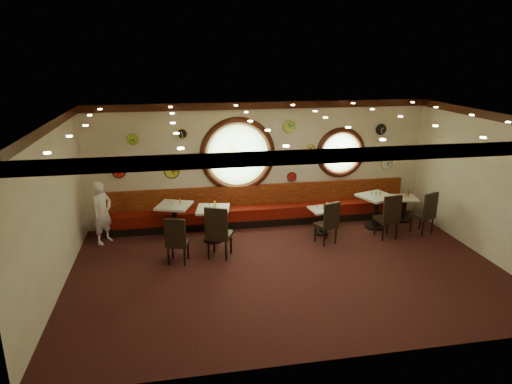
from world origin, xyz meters
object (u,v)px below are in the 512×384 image
object	(u,v)px
chair_a	(176,238)
condiment_b_bottle	(215,204)
condiment_d_bottle	(380,192)
condiment_e_salt	(402,195)
condiment_a_bottle	(180,201)
condiment_e_bottle	(409,194)
chair_b	(218,229)
condiment_d_pepper	(376,194)
chair_d	(389,214)
condiment_b_salt	(209,206)
condiment_c_salt	(317,206)
table_e	(404,206)
table_d	(376,208)
condiment_c_pepper	(323,207)
condiment_a_pepper	(172,204)
table_c	(322,218)
condiment_e_pepper	(406,195)
table_b	(213,220)
condiment_d_salt	(372,193)
table_a	(175,217)
condiment_c_bottle	(327,205)
condiment_b_pepper	(214,207)
condiment_a_salt	(170,202)
chair_c	(329,220)
chair_e	(426,210)
waiter	(102,212)

from	to	relation	value
chair_a	condiment_b_bottle	world-z (taller)	chair_a
condiment_d_bottle	condiment_e_salt	world-z (taller)	condiment_d_bottle
condiment_a_bottle	condiment_e_bottle	bearing A→B (deg)	-0.03
chair_b	condiment_d_pepper	distance (m)	4.31
chair_b	chair_d	xyz separation A→B (m)	(4.20, 0.36, -0.05)
chair_b	condiment_b_salt	distance (m)	1.10
condiment_c_salt	table_e	bearing A→B (deg)	9.27
table_d	condiment_c_pepper	xyz separation A→B (m)	(-1.49, -0.16, 0.16)
condiment_a_pepper	condiment_d_pepper	xyz separation A→B (m)	(5.13, -0.26, 0.04)
table_c	condiment_d_pepper	bearing A→B (deg)	4.68
chair_a	condiment_e_pepper	distance (m)	6.31
table_d	condiment_d_bottle	size ratio (longest dim) A/B	7.18
table_c	condiment_e_pepper	xyz separation A→B (m)	(2.50, 0.48, 0.30)
table_b	table_d	world-z (taller)	table_d
condiment_d_salt	condiment_a_pepper	distance (m)	5.08
table_a	condiment_e_salt	world-z (taller)	table_a
table_c	condiment_b_bottle	distance (m)	2.72
chair_d	condiment_d_bottle	distance (m)	0.86
condiment_c_pepper	condiment_c_bottle	world-z (taller)	condiment_c_bottle
condiment_d_salt	condiment_b_pepper	world-z (taller)	condiment_d_salt
table_d	condiment_a_salt	xyz separation A→B (m)	(-5.23, 0.41, 0.33)
chair_c	condiment_e_pepper	world-z (taller)	chair_c
condiment_c_salt	condiment_a_bottle	xyz separation A→B (m)	(-3.37, 0.47, 0.20)
condiment_c_bottle	chair_e	bearing A→B (deg)	-12.38
chair_e	condiment_d_pepper	distance (m)	1.28
table_b	waiter	bearing A→B (deg)	171.78
condiment_b_pepper	condiment_c_pepper	bearing A→B (deg)	-1.03
chair_c	condiment_a_salt	distance (m)	3.87
condiment_c_pepper	condiment_a_pepper	bearing A→B (deg)	173.82
table_c	waiter	distance (m)	5.35
condiment_d_salt	condiment_c_bottle	distance (m)	1.30
table_a	table_e	bearing A→B (deg)	0.04
table_c	chair_b	bearing A→B (deg)	-160.37
chair_e	condiment_a_pepper	bearing A→B (deg)	149.94
chair_a	condiment_c_salt	bearing A→B (deg)	33.18
table_a	table_c	xyz separation A→B (m)	(3.64, -0.47, -0.11)
condiment_b_bottle	condiment_b_pepper	bearing A→B (deg)	-115.79
chair_d	condiment_e_bottle	distance (m)	1.58
condiment_c_bottle	chair_b	bearing A→B (deg)	-160.54
chair_a	table_a	bearing A→B (deg)	106.04
chair_a	chair_d	xyz separation A→B (m)	(5.10, 0.48, 0.04)
condiment_d_bottle	condiment_b_salt	bearing A→B (deg)	-178.91
condiment_c_salt	condiment_d_salt	bearing A→B (deg)	6.41
table_d	condiment_d_pepper	xyz separation A→B (m)	(-0.04, -0.02, 0.38)
chair_d	condiment_c_salt	xyz separation A→B (m)	(-1.60, 0.66, 0.07)
condiment_d_pepper	condiment_e_pepper	xyz separation A→B (m)	(1.05, 0.36, -0.21)
condiment_d_pepper	condiment_d_bottle	distance (m)	0.17
table_b	condiment_c_salt	bearing A→B (deg)	0.04
chair_a	condiment_c_salt	xyz separation A→B (m)	(3.49, 1.14, 0.11)
condiment_d_bottle	chair_a	bearing A→B (deg)	-166.19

